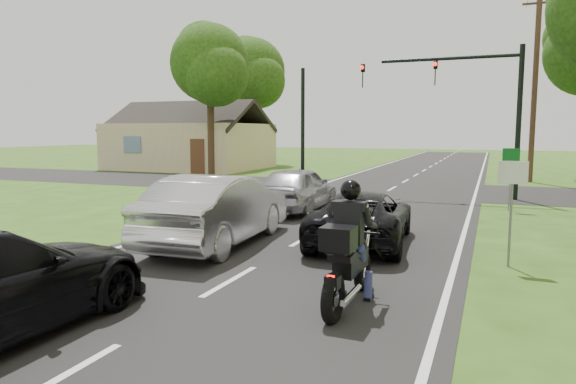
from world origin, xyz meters
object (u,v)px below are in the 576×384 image
object	(u,v)px
motorcycle_rider	(348,257)
traffic_signal	(469,95)
silver_suv	(298,188)
sign_green	(511,164)
sign_white	(512,188)
silver_sedan	(218,209)
utility_pole_far	(535,85)
dark_suv	(362,217)

from	to	relation	value
motorcycle_rider	traffic_signal	size ratio (longest dim) A/B	0.36
motorcycle_rider	silver_suv	world-z (taller)	motorcycle_rider
motorcycle_rider	sign_green	xyz separation A→B (m)	(2.58, 11.46, 0.81)
sign_green	sign_white	bearing A→B (deg)	-91.43
silver_sedan	traffic_signal	world-z (taller)	traffic_signal
utility_pole_far	sign_green	size ratio (longest dim) A/B	4.71
traffic_signal	sign_green	size ratio (longest dim) A/B	3.00
sign_white	sign_green	size ratio (longest dim) A/B	1.00
silver_suv	traffic_signal	bearing A→B (deg)	-131.90
traffic_signal	sign_green	xyz separation A→B (m)	(1.56, -3.02, -2.54)
motorcycle_rider	silver_sedan	xyz separation A→B (m)	(-4.03, 3.11, 0.06)
traffic_signal	sign_white	size ratio (longest dim) A/B	3.00
dark_suv	silver_suv	xyz separation A→B (m)	(-3.25, 4.18, 0.12)
dark_suv	sign_green	size ratio (longest dim) A/B	2.15
silver_suv	traffic_signal	size ratio (longest dim) A/B	0.70
silver_suv	silver_sedan	bearing A→B (deg)	90.17
dark_suv	sign_white	world-z (taller)	sign_white
dark_suv	motorcycle_rider	bearing A→B (deg)	95.60
motorcycle_rider	dark_suv	size ratio (longest dim) A/B	0.51
traffic_signal	dark_suv	bearing A→B (deg)	-100.64
silver_sedan	silver_suv	size ratio (longest dim) A/B	1.15
motorcycle_rider	sign_white	xyz separation A→B (m)	(2.38, 3.46, 0.81)
sign_white	motorcycle_rider	bearing A→B (deg)	-124.57
motorcycle_rider	dark_suv	distance (m)	4.56
dark_suv	silver_sedan	distance (m)	3.47
silver_suv	sign_green	distance (m)	7.30
dark_suv	silver_suv	bearing A→B (deg)	-57.35
dark_suv	silver_sedan	size ratio (longest dim) A/B	0.90
traffic_signal	utility_pole_far	bearing A→B (deg)	70.32
utility_pole_far	dark_suv	bearing A→B (deg)	-104.75
dark_suv	sign_green	world-z (taller)	sign_green
traffic_signal	silver_sedan	bearing A→B (deg)	-113.96
silver_sedan	traffic_signal	xyz separation A→B (m)	(5.05, 11.37, 3.29)
dark_suv	utility_pole_far	bearing A→B (deg)	-109.96
traffic_signal	sign_white	distance (m)	11.39
dark_suv	silver_suv	size ratio (longest dim) A/B	1.03
silver_suv	sign_white	size ratio (longest dim) A/B	2.09
utility_pole_far	sign_white	bearing A→B (deg)	-94.51
sign_green	motorcycle_rider	bearing A→B (deg)	-102.71
dark_suv	silver_sedan	xyz separation A→B (m)	(-3.18, -1.37, 0.20)
motorcycle_rider	silver_suv	xyz separation A→B (m)	(-4.10, 8.66, -0.02)
silver_sedan	sign_white	size ratio (longest dim) A/B	2.40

